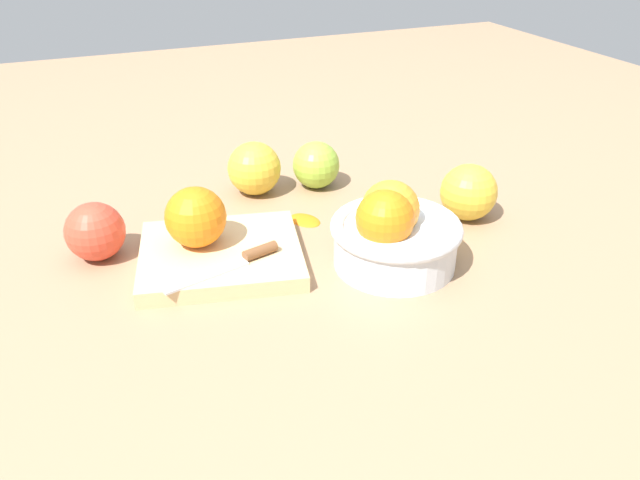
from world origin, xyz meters
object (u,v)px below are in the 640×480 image
Objects in this scene: apple_front_left at (316,165)px; apple_back_left at (469,192)px; apple_mid_right at (95,232)px; knife at (237,261)px; apple_front_center at (253,169)px; cutting_board at (221,255)px; bowl at (393,232)px; orange_on_board at (196,217)px.

apple_back_left is at bearing 131.18° from apple_front_left.
apple_front_left is 0.36m from apple_mid_right.
knife is at bearing 141.95° from apple_mid_right.
apple_front_center is at bearing -8.27° from apple_front_left.
cutting_board is 2.72× the size of apple_front_left.
knife is (0.19, -0.04, -0.02)m from bowl.
knife is (-0.01, 0.05, 0.02)m from cutting_board.
orange_on_board reaches higher than apple_mid_right.
knife is at bearing 101.62° from cutting_board.
orange_on_board is 0.08m from knife.
apple_mid_right is 0.93× the size of apple_back_left.
orange_on_board reaches higher than apple_back_left.
apple_back_left reaches higher than apple_front_left.
cutting_board is 0.27m from apple_front_left.
apple_front_left is (-0.22, -0.15, -0.02)m from orange_on_board.
knife is at bearing 5.31° from apple_back_left.
bowl is 0.20m from knife.
bowl is 1.08× the size of knife.
bowl is at bearing 155.21° from apple_mid_right.
cutting_board is 2.67× the size of apple_mid_right.
apple_front_center is 1.09× the size of apple_mid_right.
knife is 1.89× the size of apple_back_left.
bowl reaches higher than apple_mid_right.
cutting_board is 0.06m from orange_on_board.
orange_on_board is at bearing 52.85° from apple_front_center.
apple_mid_right is at bearing 15.74° from apple_front_left.
orange_on_board is 1.04× the size of apple_front_left.
apple_back_left is (-0.36, 0.01, 0.03)m from cutting_board.
apple_back_left is (-0.39, 0.03, -0.02)m from orange_on_board.
bowl is 0.82× the size of cutting_board.
apple_mid_right is (0.15, -0.12, 0.01)m from knife.
cutting_board is 2.49× the size of apple_back_left.
apple_front_center is at bearing -37.27° from apple_back_left.
bowl is at bearing 156.88° from cutting_board.
cutting_board is (0.20, -0.09, -0.03)m from bowl.
apple_front_center is at bearing -69.77° from bowl.
apple_front_center is 0.33m from apple_back_left.
apple_mid_right is (0.35, -0.16, -0.01)m from bowl.
apple_front_center is 0.27m from apple_mid_right.
apple_back_left is at bearing -174.69° from knife.
orange_on_board is at bearing -25.48° from bowl.
apple_front_left is 0.98× the size of apple_mid_right.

